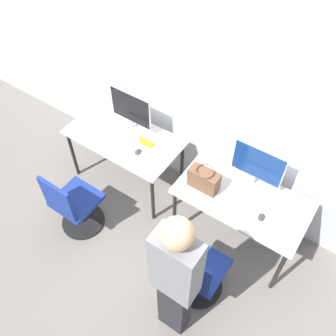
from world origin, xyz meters
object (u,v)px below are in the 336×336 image
keyboard_right (237,206)px  person_right (175,278)px  mouse_right (261,217)px  handbag (204,179)px  mouse_left (138,152)px  office_chair_right (198,274)px  keyboard_left (117,142)px  office_chair_left (74,207)px  monitor_right (258,165)px  monitor_left (131,109)px

keyboard_right → person_right: person_right is taller
mouse_right → person_right: person_right is taller
mouse_right → handbag: handbag is taller
mouse_left → office_chair_right: (1.15, -0.64, -0.40)m
keyboard_left → office_chair_right: size_ratio=0.42×
mouse_left → office_chair_left: 0.89m
mouse_left → monitor_right: size_ratio=0.18×
handbag → office_chair_left: bearing=-146.5°
mouse_left → keyboard_left: bearing=-176.9°
mouse_right → office_chair_left: bearing=-157.4°
mouse_left → office_chair_left: bearing=-113.5°
monitor_left → keyboard_right: monitor_left is taller
keyboard_left → keyboard_right: size_ratio=1.00×
mouse_left → mouse_right: (1.42, -0.01, 0.00)m
keyboard_right → office_chair_right: office_chair_right is taller
keyboard_left → monitor_right: monitor_right is taller
monitor_right → handbag: size_ratio=1.70×
person_right → keyboard_left: bearing=145.0°
office_chair_right → person_right: (-0.02, -0.37, 0.59)m
monitor_left → monitor_right: same height
mouse_right → handbag: size_ratio=0.30×
keyboard_left → handbag: size_ratio=1.25×
monitor_left → keyboard_right: 1.50m
monitor_left → handbag: (1.07, -0.26, -0.16)m
office_chair_left → handbag: bearing=33.5°
mouse_left → keyboard_right: (1.18, -0.02, -0.01)m
mouse_left → mouse_right: bearing=-0.3°
monitor_right → mouse_right: monitor_right is taller
keyboard_left → handbag: (1.07, 0.02, 0.11)m
keyboard_left → handbag: 1.08m
mouse_left → person_right: size_ratio=0.05×
keyboard_right → mouse_left: bearing=179.1°
office_chair_left → handbag: (1.11, 0.74, 0.50)m
keyboard_left → office_chair_left: office_chair_left is taller
mouse_left → keyboard_right: mouse_left is taller
office_chair_left → monitor_right: (1.49, 1.04, 0.66)m
monitor_left → mouse_left: size_ratio=5.67×
keyboard_right → person_right: bearing=-92.2°
mouse_right → monitor_right: bearing=127.3°
office_chair_left → mouse_left: bearing=66.5°
monitor_left → keyboard_right: size_ratio=1.36×
monitor_left → office_chair_left: monitor_left is taller
keyboard_left → office_chair_left: (-0.04, -0.72, -0.39)m
office_chair_right → monitor_right: bearing=88.7°
monitor_left → office_chair_left: 1.19m
person_right → handbag: 1.07m
office_chair_right → person_right: bearing=-92.6°
monitor_left → person_right: 1.90m
monitor_right → person_right: size_ratio=0.29×
office_chair_left → monitor_right: size_ratio=1.76×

